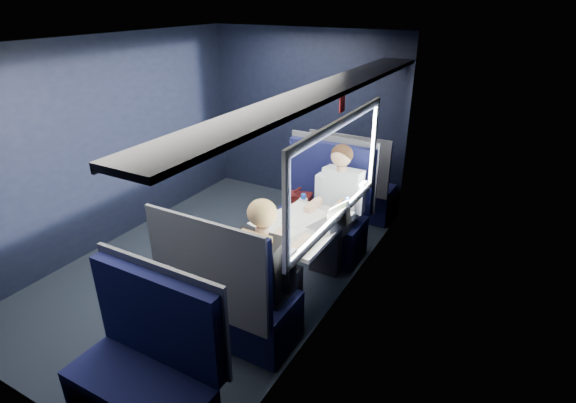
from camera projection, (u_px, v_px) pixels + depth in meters
The scene contains 13 objects.
ground at pixel (216, 264), 4.89m from camera, with size 2.80×4.20×0.01m, color black.
room_shell at pixel (207, 132), 4.26m from camera, with size 3.00×4.40×2.40m.
table at pixel (300, 232), 4.15m from camera, with size 0.62×1.00×0.74m.
seat_bay_near at pixel (321, 215), 5.03m from camera, with size 1.04×0.62×1.26m.
seat_bay_far at pixel (230, 300), 3.64m from camera, with size 1.04×0.62×1.26m.
seat_row_front at pixel (352, 188), 5.77m from camera, with size 1.04×0.51×1.16m.
seat_row_back at pixel (147, 377), 2.92m from camera, with size 1.04×0.51×1.16m.
man at pixel (337, 201), 4.65m from camera, with size 0.53×0.56×1.32m.
woman at pixel (267, 265), 3.53m from camera, with size 0.53×0.56×1.32m.
papers at pixel (292, 219), 4.22m from camera, with size 0.48×0.70×0.01m, color white.
laptop at pixel (333, 222), 4.04m from camera, with size 0.32×0.37×0.24m.
bottle_small at pixel (347, 208), 4.25m from camera, with size 0.06×0.06×0.20m.
cup at pixel (345, 214), 4.23m from camera, with size 0.06×0.06×0.08m, color white.
Camera 1 is at (2.70, -3.25, 2.67)m, focal length 28.00 mm.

